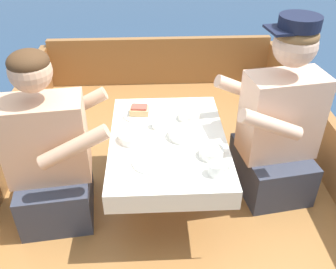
% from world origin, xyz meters
% --- Properties ---
extents(ground_plane, '(60.00, 60.00, 0.00)m').
position_xyz_m(ground_plane, '(0.00, 0.00, 0.00)').
color(ground_plane, navy).
extents(boat_deck, '(2.02, 3.22, 0.32)m').
position_xyz_m(boat_deck, '(0.00, 0.00, 0.16)').
color(boat_deck, '#9E6B38').
rests_on(boat_deck, ground_plane).
extents(bow_coaming, '(1.90, 0.06, 0.42)m').
position_xyz_m(bow_coaming, '(0.00, 1.58, 0.53)').
color(bow_coaming, '#936033').
rests_on(bow_coaming, boat_deck).
extents(cockpit_table, '(0.60, 0.85, 0.43)m').
position_xyz_m(cockpit_table, '(0.00, 0.09, 0.70)').
color(cockpit_table, '#B2B2B7').
rests_on(cockpit_table, boat_deck).
extents(person_port, '(0.56, 0.49, 0.94)m').
position_xyz_m(person_port, '(-0.60, 0.03, 0.69)').
color(person_port, '#333847').
rests_on(person_port, boat_deck).
extents(person_starboard, '(0.57, 0.51, 1.02)m').
position_xyz_m(person_starboard, '(0.60, 0.16, 0.74)').
color(person_starboard, '#333847').
rests_on(person_starboard, boat_deck).
extents(plate_sandwich, '(0.19, 0.19, 0.01)m').
position_xyz_m(plate_sandwich, '(-0.15, 0.32, 0.75)').
color(plate_sandwich, silver).
rests_on(plate_sandwich, cockpit_table).
extents(plate_bread, '(0.18, 0.18, 0.01)m').
position_xyz_m(plate_bread, '(-0.09, -0.11, 0.75)').
color(plate_bread, silver).
rests_on(plate_bread, cockpit_table).
extents(sandwich, '(0.11, 0.09, 0.05)m').
position_xyz_m(sandwich, '(-0.15, 0.32, 0.78)').
color(sandwich, tan).
rests_on(sandwich, plate_sandwich).
extents(bowl_port_near, '(0.15, 0.15, 0.04)m').
position_xyz_m(bowl_port_near, '(0.07, 0.09, 0.77)').
color(bowl_port_near, silver).
rests_on(bowl_port_near, cockpit_table).
extents(bowl_starboard_near, '(0.12, 0.12, 0.04)m').
position_xyz_m(bowl_starboard_near, '(0.20, -0.07, 0.77)').
color(bowl_starboard_near, silver).
rests_on(bowl_starboard_near, cockpit_table).
extents(bowl_center_far, '(0.12, 0.12, 0.04)m').
position_xyz_m(bowl_center_far, '(0.13, 0.27, 0.77)').
color(bowl_center_far, silver).
rests_on(bowl_center_far, cockpit_table).
extents(bowl_port_far, '(0.15, 0.15, 0.04)m').
position_xyz_m(bowl_port_far, '(-0.18, 0.08, 0.77)').
color(bowl_port_far, silver).
rests_on(bowl_port_far, cockpit_table).
extents(coffee_cup_port, '(0.09, 0.07, 0.06)m').
position_xyz_m(coffee_cup_port, '(-0.05, 0.19, 0.78)').
color(coffee_cup_port, silver).
rests_on(coffee_cup_port, cockpit_table).
extents(coffee_cup_starboard, '(0.10, 0.07, 0.06)m').
position_xyz_m(coffee_cup_starboard, '(0.20, -0.21, 0.78)').
color(coffee_cup_starboard, silver).
rests_on(coffee_cup_starboard, cockpit_table).
extents(utensil_knife_port, '(0.10, 0.15, 0.00)m').
position_xyz_m(utensil_knife_port, '(0.00, 0.36, 0.75)').
color(utensil_knife_port, silver).
rests_on(utensil_knife_port, cockpit_table).
extents(utensil_knife_starboard, '(0.17, 0.02, 0.00)m').
position_xyz_m(utensil_knife_starboard, '(0.21, 0.38, 0.75)').
color(utensil_knife_starboard, silver).
rests_on(utensil_knife_starboard, cockpit_table).
extents(utensil_spoon_starboard, '(0.17, 0.05, 0.01)m').
position_xyz_m(utensil_spoon_starboard, '(0.09, 0.44, 0.75)').
color(utensil_spoon_starboard, silver).
rests_on(utensil_spoon_starboard, cockpit_table).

